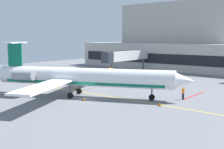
% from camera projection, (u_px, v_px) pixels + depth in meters
% --- Properties ---
extents(ground, '(120.00, 120.00, 0.11)m').
position_uv_depth(ground, '(84.00, 99.00, 43.90)').
color(ground, slate).
extents(terminal_building, '(79.98, 16.09, 19.68)m').
position_uv_depth(terminal_building, '(197.00, 46.00, 81.97)').
color(terminal_building, '#B7B2A8').
rests_on(terminal_building, ground).
extents(jet_bridge_west, '(2.40, 18.46, 5.80)m').
position_uv_depth(jet_bridge_west, '(126.00, 56.00, 75.38)').
color(jet_bridge_west, silver).
rests_on(jet_bridge_west, ground).
extents(regional_jet, '(32.37, 26.56, 8.54)m').
position_uv_depth(regional_jet, '(79.00, 77.00, 45.54)').
color(regional_jet, white).
rests_on(regional_jet, ground).
extents(pushback_tractor, '(2.58, 3.69, 1.93)m').
position_uv_depth(pushback_tractor, '(108.00, 73.00, 69.32)').
color(pushback_tractor, '#E5B20C').
rests_on(pushback_tractor, ground).
extents(marshaller, '(0.38, 0.81, 1.98)m').
position_uv_depth(marshaller, '(183.00, 93.00, 43.33)').
color(marshaller, '#191E33').
rests_on(marshaller, ground).
extents(safety_cone_alpha, '(0.47, 0.47, 0.55)m').
position_uv_depth(safety_cone_alpha, '(160.00, 104.00, 39.49)').
color(safety_cone_alpha, orange).
rests_on(safety_cone_alpha, ground).
extents(safety_cone_bravo, '(0.47, 0.47, 0.55)m').
position_uv_depth(safety_cone_bravo, '(84.00, 99.00, 42.68)').
color(safety_cone_bravo, orange).
rests_on(safety_cone_bravo, ground).
extents(safety_cone_charlie, '(0.47, 0.47, 0.55)m').
position_uv_depth(safety_cone_charlie, '(76.00, 88.00, 52.24)').
color(safety_cone_charlie, orange).
rests_on(safety_cone_charlie, ground).
extents(safety_cone_delta, '(0.47, 0.47, 0.55)m').
position_uv_depth(safety_cone_delta, '(81.00, 90.00, 49.84)').
color(safety_cone_delta, orange).
rests_on(safety_cone_delta, ground).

